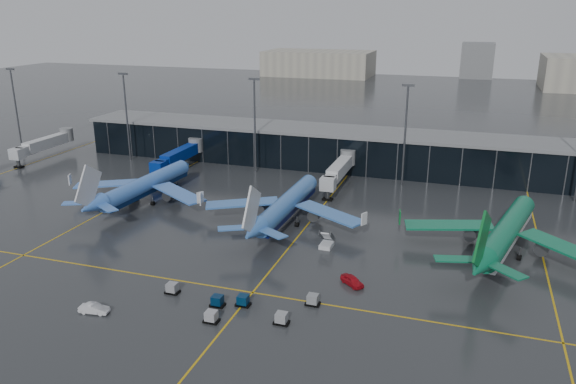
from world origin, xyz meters
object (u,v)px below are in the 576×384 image
(airliner_aer_lingus, at_px, (508,218))
(service_van_white, at_px, (94,309))
(mobile_airstair, at_px, (326,243))
(airliner_arkefly, at_px, (146,175))
(baggage_carts, at_px, (239,304))
(airliner_klm_near, at_px, (287,193))
(service_van_red, at_px, (352,281))

(airliner_aer_lingus, height_order, service_van_white, airliner_aer_lingus)
(mobile_airstair, height_order, service_van_white, mobile_airstair)
(airliner_arkefly, xyz_separation_m, baggage_carts, (39.77, -38.97, -5.64))
(airliner_arkefly, distance_m, airliner_klm_near, 35.27)
(airliner_aer_lingus, bearing_deg, airliner_arkefly, -169.43)
(airliner_arkefly, bearing_deg, baggage_carts, -40.86)
(service_van_red, height_order, service_van_white, service_van_red)
(airliner_klm_near, relative_size, baggage_carts, 1.71)
(airliner_klm_near, height_order, mobile_airstair, airliner_klm_near)
(airliner_arkefly, distance_m, service_van_red, 60.47)
(service_van_red, xyz_separation_m, service_van_white, (-34.30, -20.69, -0.05))
(airliner_klm_near, distance_m, mobile_airstair, 16.31)
(airliner_arkefly, xyz_separation_m, service_van_white, (19.94, -46.84, -5.67))
(mobile_airstair, relative_size, service_van_white, 0.77)
(airliner_arkefly, height_order, airliner_klm_near, airliner_arkefly)
(mobile_airstair, bearing_deg, airliner_arkefly, 166.20)
(baggage_carts, distance_m, service_van_red, 19.33)
(airliner_klm_near, height_order, service_van_white, airliner_klm_near)
(baggage_carts, xyz_separation_m, mobile_airstair, (6.68, 26.21, 0.01))
(service_van_red, bearing_deg, airliner_arkefly, 104.17)
(mobile_airstair, distance_m, service_van_red, 15.49)
(airliner_arkefly, relative_size, airliner_klm_near, 1.00)
(airliner_klm_near, relative_size, mobile_airstair, 12.08)
(baggage_carts, bearing_deg, airliner_klm_near, 97.14)
(baggage_carts, height_order, service_van_white, baggage_carts)
(mobile_airstair, bearing_deg, service_van_white, -126.32)
(airliner_arkefly, relative_size, mobile_airstair, 12.10)
(airliner_aer_lingus, bearing_deg, service_van_red, -124.09)
(service_van_red, relative_size, service_van_white, 1.03)
(airliner_klm_near, bearing_deg, airliner_aer_lingus, -1.85)
(airliner_aer_lingus, distance_m, mobile_airstair, 33.32)
(baggage_carts, relative_size, service_van_red, 5.27)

